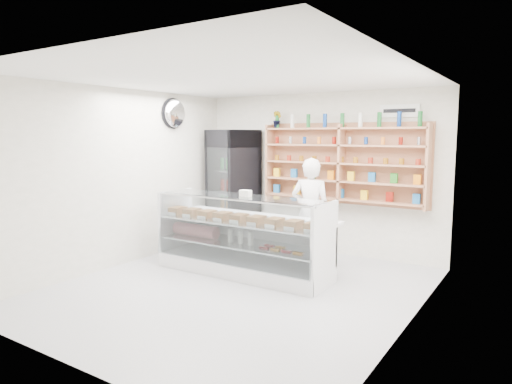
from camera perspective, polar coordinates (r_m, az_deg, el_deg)
The scene contains 8 objects.
room at distance 6.00m, azimuth -2.46°, elevation 0.70°, with size 5.00×5.00×5.00m.
display_counter at distance 6.90m, azimuth -1.65°, elevation -7.46°, with size 2.71×0.81×1.18m.
shop_worker at distance 7.30m, azimuth 6.83°, elevation -2.47°, with size 0.63×0.41×1.72m, color silver.
drinks_cooler at distance 8.68m, azimuth -2.88°, elevation 0.63°, with size 0.95×0.94×2.17m.
wall_shelving at distance 7.80m, azimuth 10.61°, elevation 3.51°, with size 2.84×0.28×1.33m.
potted_plant at distance 8.34m, azimuth 2.67°, elevation 9.03°, with size 0.17×0.13×0.30m, color #1E6626.
security_mirror at distance 8.27m, azimuth -10.08°, elevation 9.66°, with size 0.15×0.50×0.50m, color silver.
wall_sign at distance 7.62m, azimuth 17.50°, elevation 9.66°, with size 0.62×0.03×0.20m, color white.
Camera 1 is at (3.45, -4.86, 2.08)m, focal length 32.00 mm.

